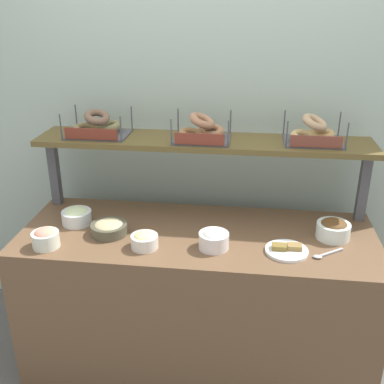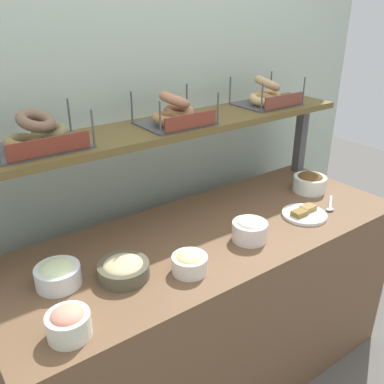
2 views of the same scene
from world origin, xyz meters
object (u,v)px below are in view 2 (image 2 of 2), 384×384
at_px(bowl_scallion_spread, 58,274).
at_px(serving_spoon_near_plate, 330,206).
at_px(bowl_cream_cheese, 250,229).
at_px(serving_plate_white, 304,214).
at_px(bowl_hummus, 124,269).
at_px(bagel_basket_everything, 175,113).
at_px(bowl_chocolate_spread, 310,182).
at_px(bowl_egg_salad, 190,262).
at_px(bagel_basket_poppy, 38,136).
at_px(bowl_lox_spread, 68,323).
at_px(bagel_basket_sesame, 267,95).

distance_m(bowl_scallion_spread, serving_spoon_near_plate, 1.30).
bearing_deg(bowl_cream_cheese, serving_plate_white, 0.73).
xyz_separation_m(bowl_hummus, bagel_basket_everything, (0.45, 0.32, 0.44)).
distance_m(bowl_cream_cheese, serving_spoon_near_plate, 0.53).
xyz_separation_m(serving_plate_white, serving_spoon_near_plate, (0.17, -0.01, -0.00)).
distance_m(bowl_chocolate_spread, bowl_egg_salad, 0.96).
xyz_separation_m(bowl_cream_cheese, bagel_basket_poppy, (-0.69, 0.41, 0.43)).
relative_size(serving_plate_white, serving_spoon_near_plate, 1.33).
bearing_deg(bowl_lox_spread, bowl_chocolate_spread, 10.79).
xyz_separation_m(bowl_hummus, bagel_basket_poppy, (-0.14, 0.34, 0.44)).
distance_m(bowl_hummus, serving_plate_white, 0.91).
distance_m(bowl_chocolate_spread, serving_spoon_near_plate, 0.21).
relative_size(bowl_egg_salad, bagel_basket_poppy, 0.40).
bearing_deg(bagel_basket_everything, bowl_cream_cheese, -74.84).
relative_size(bowl_scallion_spread, serving_plate_white, 0.77).
height_order(serving_spoon_near_plate, bagel_basket_poppy, bagel_basket_poppy).
distance_m(bowl_lox_spread, bagel_basket_poppy, 0.68).
bearing_deg(bowl_cream_cheese, bowl_chocolate_spread, 16.67).
distance_m(bowl_scallion_spread, bagel_basket_sesame, 1.34).
xyz_separation_m(bagel_basket_everything, bagel_basket_sesame, (0.59, 0.03, -0.00)).
bearing_deg(bowl_egg_salad, bagel_basket_poppy, 127.71).
relative_size(bowl_lox_spread, bowl_scallion_spread, 0.84).
distance_m(bowl_cream_cheese, bowl_chocolate_spread, 0.62).
bearing_deg(serving_plate_white, serving_spoon_near_plate, -4.89).
height_order(bowl_egg_salad, bagel_basket_sesame, bagel_basket_sesame).
bearing_deg(bowl_egg_salad, serving_plate_white, 3.52).
relative_size(bowl_cream_cheese, bagel_basket_poppy, 0.44).
xyz_separation_m(serving_spoon_near_plate, bagel_basket_poppy, (-1.22, 0.42, 0.47)).
bearing_deg(bagel_basket_sesame, bowl_cream_cheese, -138.60).
height_order(bowl_chocolate_spread, bagel_basket_poppy, bagel_basket_poppy).
distance_m(bowl_lox_spread, serving_plate_white, 1.18).
relative_size(serving_spoon_near_plate, bagel_basket_poppy, 0.46).
distance_m(bowl_hummus, bagel_basket_poppy, 0.57).
distance_m(serving_plate_white, bagel_basket_sesame, 0.64).
height_order(bowl_cream_cheese, bowl_scallion_spread, bowl_cream_cheese).
height_order(bowl_egg_salad, bagel_basket_poppy, bagel_basket_poppy).
relative_size(bagel_basket_poppy, bagel_basket_everything, 1.12).
bearing_deg(bowl_hummus, serving_plate_white, -4.50).
relative_size(bowl_chocolate_spread, bagel_basket_poppy, 0.50).
height_order(bowl_cream_cheese, bowl_egg_salad, bowl_cream_cheese).
bearing_deg(bagel_basket_poppy, serving_plate_white, -21.46).
bearing_deg(bowl_chocolate_spread, serving_spoon_near_plate, -109.63).
bearing_deg(serving_plate_white, bowl_egg_salad, -176.48).
height_order(bowl_egg_salad, bowl_hummus, bowl_egg_salad).
bearing_deg(bowl_egg_salad, bowl_hummus, 151.98).
bearing_deg(bowl_hummus, serving_spoon_near_plate, -4.57).
distance_m(bowl_lox_spread, bowl_egg_salad, 0.49).
distance_m(bowl_lox_spread, bagel_basket_everything, 0.97).
bearing_deg(bowl_scallion_spread, serving_plate_white, -8.51).
relative_size(bowl_scallion_spread, bagel_basket_everything, 0.53).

